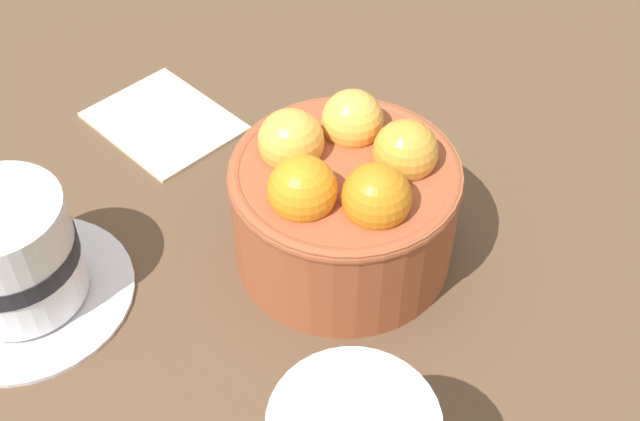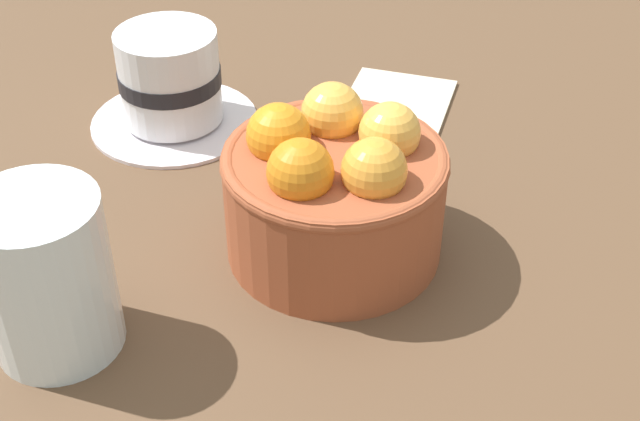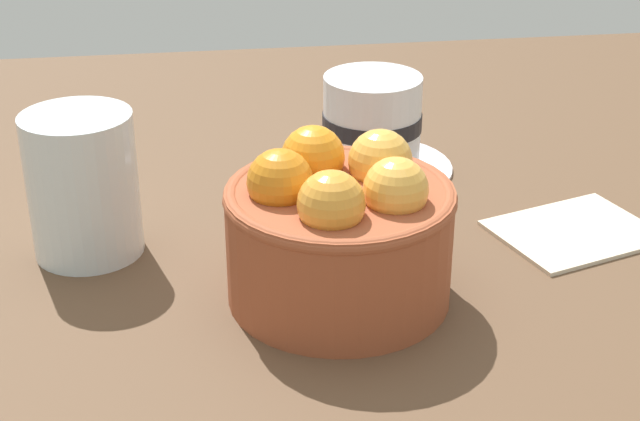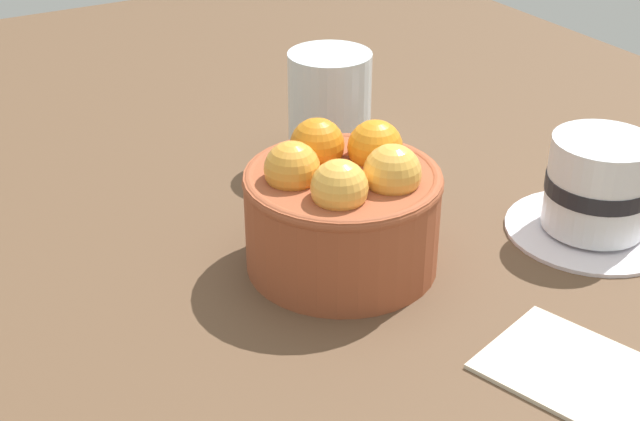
{
  "view_description": "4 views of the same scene",
  "coord_description": "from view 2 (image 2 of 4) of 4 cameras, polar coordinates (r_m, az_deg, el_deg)",
  "views": [
    {
      "loc": [
        -30.05,
        17.2,
        39.24
      ],
      "look_at": [
        0.25,
        1.54,
        4.32
      ],
      "focal_mm": 45.17,
      "sensor_mm": 36.0,
      "label": 1
    },
    {
      "loc": [
        -36.71,
        -24.3,
        36.58
      ],
      "look_at": [
        -1.87,
        -0.2,
        4.34
      ],
      "focal_mm": 49.17,
      "sensor_mm": 36.0,
      "label": 2
    },
    {
      "loc": [
        -8.52,
        -51.03,
        31.46
      ],
      "look_at": [
        -1.41,
        -1.52,
        6.79
      ],
      "focal_mm": 54.11,
      "sensor_mm": 36.0,
      "label": 3
    },
    {
      "loc": [
        46.93,
        -28.94,
        35.09
      ],
      "look_at": [
        -0.26,
        -1.67,
        4.78
      ],
      "focal_mm": 50.31,
      "sensor_mm": 36.0,
      "label": 4
    }
  ],
  "objects": [
    {
      "name": "terracotta_bowl",
      "position": [
        0.54,
        0.93,
        1.36
      ],
      "size": [
        13.99,
        13.99,
        10.08
      ],
      "color": "#9E4C2D",
      "rests_on": "ground_plane"
    },
    {
      "name": "water_glass",
      "position": [
        0.5,
        -17.37,
        -4.09
      ],
      "size": [
        7.29,
        7.29,
        9.82
      ],
      "primitive_type": "cylinder",
      "color": "silver",
      "rests_on": "ground_plane"
    },
    {
      "name": "coffee_cup",
      "position": [
        0.69,
        -9.71,
        8.13
      ],
      "size": [
        13.14,
        13.14,
        7.81
      ],
      "color": "silver",
      "rests_on": "ground_plane"
    },
    {
      "name": "folded_napkin",
      "position": [
        0.72,
        4.92,
        6.9
      ],
      "size": [
        12.74,
        11.22,
        0.6
      ],
      "primitive_type": "cube",
      "rotation": [
        0.0,
        0.0,
        0.31
      ],
      "color": "beige",
      "rests_on": "ground_plane"
    },
    {
      "name": "ground_plane",
      "position": [
        0.59,
        0.88,
        -4.08
      ],
      "size": [
        146.85,
        107.53,
        4.33
      ],
      "primitive_type": "cube",
      "color": "brown"
    }
  ]
}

